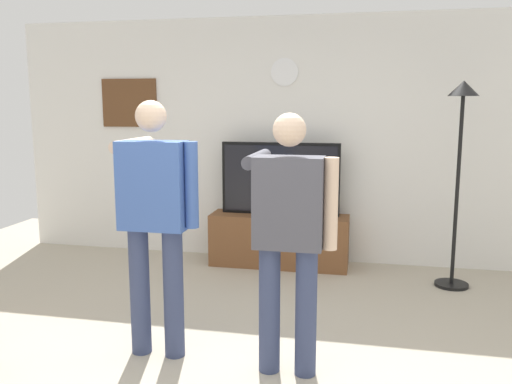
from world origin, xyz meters
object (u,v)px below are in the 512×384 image
object	(u,v)px
person_standing_nearer_lamp	(155,212)
person_standing_nearer_couch	(289,229)
floor_lamp	(460,142)
tv_stand	(279,240)
framed_picture	(130,103)
wall_clock	(285,72)
television	(280,179)

from	to	relation	value
person_standing_nearer_lamp	person_standing_nearer_couch	distance (m)	0.94
floor_lamp	person_standing_nearer_couch	xyz separation A→B (m)	(-1.32, -1.99, -0.43)
tv_stand	framed_picture	xyz separation A→B (m)	(-1.83, 0.30, 1.48)
wall_clock	television	bearing A→B (deg)	-90.00
tv_stand	television	world-z (taller)	television
framed_picture	tv_stand	bearing A→B (deg)	-9.13
television	person_standing_nearer_couch	xyz separation A→B (m)	(0.44, -2.35, 0.02)
wall_clock	person_standing_nearer_lamp	distance (m)	2.79
person_standing_nearer_couch	person_standing_nearer_lamp	bearing A→B (deg)	175.61
tv_stand	framed_picture	bearing A→B (deg)	170.87
floor_lamp	person_standing_nearer_lamp	bearing A→B (deg)	-139.62
tv_stand	floor_lamp	bearing A→B (deg)	-10.09
person_standing_nearer_lamp	person_standing_nearer_couch	xyz separation A→B (m)	(0.94, -0.07, -0.05)
wall_clock	floor_lamp	world-z (taller)	wall_clock
television	framed_picture	size ratio (longest dim) A/B	1.91
floor_lamp	wall_clock	bearing A→B (deg)	161.09
television	wall_clock	bearing A→B (deg)	90.00
television	person_standing_nearer_lamp	world-z (taller)	person_standing_nearer_lamp
tv_stand	floor_lamp	distance (m)	2.11
person_standing_nearer_couch	tv_stand	bearing A→B (deg)	100.89
television	floor_lamp	xyz separation A→B (m)	(1.76, -0.36, 0.45)
person_standing_nearer_lamp	wall_clock	bearing A→B (deg)	78.89
person_standing_nearer_lamp	person_standing_nearer_couch	world-z (taller)	person_standing_nearer_lamp
tv_stand	person_standing_nearer_couch	bearing A→B (deg)	-79.11
wall_clock	framed_picture	size ratio (longest dim) A/B	0.45
television	framed_picture	world-z (taller)	framed_picture
framed_picture	floor_lamp	size ratio (longest dim) A/B	0.34
tv_stand	person_standing_nearer_couch	distance (m)	2.45
person_standing_nearer_couch	framed_picture	bearing A→B (deg)	131.23
wall_clock	person_standing_nearer_lamp	size ratio (longest dim) A/B	0.17
framed_picture	floor_lamp	world-z (taller)	framed_picture
person_standing_nearer_couch	floor_lamp	bearing A→B (deg)	56.51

